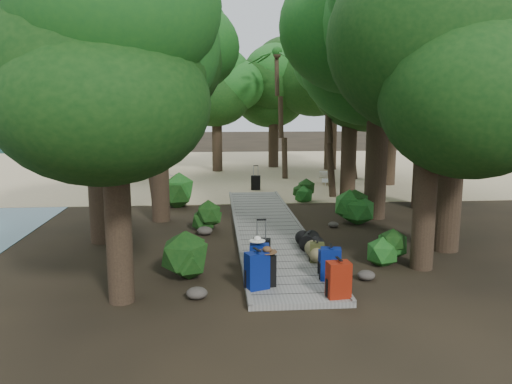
{
  "coord_description": "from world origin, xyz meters",
  "views": [
    {
      "loc": [
        -1.56,
        -13.52,
        3.67
      ],
      "look_at": [
        -0.29,
        1.95,
        1.0
      ],
      "focal_mm": 35.0,
      "sensor_mm": 36.0,
      "label": 1
    }
  ],
  "objects_px": {
    "backpack_left_c": "(259,258)",
    "backpack_right_a": "(338,278)",
    "backpack_left_a": "(257,269)",
    "backpack_left_b": "(265,269)",
    "sun_lounger": "(328,178)",
    "kayak": "(177,181)",
    "suitcase_on_boardwalk": "(261,252)",
    "backpack_right_d": "(317,251)",
    "duffel_right_black": "(309,241)",
    "lone_suitcase_on_sand": "(256,183)",
    "duffel_right_khaki": "(315,251)",
    "backpack_right_b": "(331,262)",
    "backpack_right_c": "(327,261)"
  },
  "relations": [
    {
      "from": "backpack_left_c",
      "to": "backpack_right_b",
      "type": "distance_m",
      "value": 1.49
    },
    {
      "from": "backpack_right_b",
      "to": "lone_suitcase_on_sand",
      "type": "relative_size",
      "value": 1.17
    },
    {
      "from": "backpack_right_b",
      "to": "sun_lounger",
      "type": "relative_size",
      "value": 0.44
    },
    {
      "from": "backpack_right_d",
      "to": "suitcase_on_boardwalk",
      "type": "bearing_deg",
      "value": -165.46
    },
    {
      "from": "lone_suitcase_on_sand",
      "to": "sun_lounger",
      "type": "bearing_deg",
      "value": 29.91
    },
    {
      "from": "backpack_right_d",
      "to": "kayak",
      "type": "relative_size",
      "value": 0.16
    },
    {
      "from": "backpack_right_d",
      "to": "duffel_right_khaki",
      "type": "relative_size",
      "value": 0.87
    },
    {
      "from": "backpack_right_b",
      "to": "duffel_right_khaki",
      "type": "height_order",
      "value": "backpack_right_b"
    },
    {
      "from": "backpack_left_a",
      "to": "backpack_left_b",
      "type": "height_order",
      "value": "backpack_left_a"
    },
    {
      "from": "backpack_left_b",
      "to": "kayak",
      "type": "height_order",
      "value": "backpack_left_b"
    },
    {
      "from": "backpack_right_a",
      "to": "lone_suitcase_on_sand",
      "type": "relative_size",
      "value": 1.2
    },
    {
      "from": "suitcase_on_boardwalk",
      "to": "kayak",
      "type": "bearing_deg",
      "value": 117.59
    },
    {
      "from": "backpack_right_a",
      "to": "backpack_left_a",
      "type": "bearing_deg",
      "value": 152.16
    },
    {
      "from": "duffel_right_khaki",
      "to": "suitcase_on_boardwalk",
      "type": "xyz_separation_m",
      "value": [
        -1.3,
        -0.31,
        0.11
      ]
    },
    {
      "from": "backpack_right_d",
      "to": "lone_suitcase_on_sand",
      "type": "height_order",
      "value": "lone_suitcase_on_sand"
    },
    {
      "from": "duffel_right_black",
      "to": "kayak",
      "type": "bearing_deg",
      "value": 131.2
    },
    {
      "from": "backpack_left_b",
      "to": "sun_lounger",
      "type": "relative_size",
      "value": 0.42
    },
    {
      "from": "backpack_right_d",
      "to": "duffel_right_khaki",
      "type": "distance_m",
      "value": 0.23
    },
    {
      "from": "sun_lounger",
      "to": "backpack_right_a",
      "type": "bearing_deg",
      "value": -91.67
    },
    {
      "from": "lone_suitcase_on_sand",
      "to": "backpack_right_a",
      "type": "bearing_deg",
      "value": -78.94
    },
    {
      "from": "backpack_right_a",
      "to": "duffel_right_black",
      "type": "relative_size",
      "value": 1.16
    },
    {
      "from": "duffel_right_black",
      "to": "backpack_right_d",
      "type": "bearing_deg",
      "value": -69.76
    },
    {
      "from": "duffel_right_khaki",
      "to": "suitcase_on_boardwalk",
      "type": "height_order",
      "value": "suitcase_on_boardwalk"
    },
    {
      "from": "backpack_right_c",
      "to": "sun_lounger",
      "type": "xyz_separation_m",
      "value": [
        2.99,
        13.0,
        -0.11
      ]
    },
    {
      "from": "backpack_left_c",
      "to": "backpack_right_a",
      "type": "xyz_separation_m",
      "value": [
        1.37,
        -1.32,
        0.0
      ]
    },
    {
      "from": "backpack_left_c",
      "to": "sun_lounger",
      "type": "distance_m",
      "value": 13.74
    },
    {
      "from": "backpack_left_a",
      "to": "kayak",
      "type": "distance_m",
      "value": 14.61
    },
    {
      "from": "backpack_left_a",
      "to": "backpack_left_c",
      "type": "distance_m",
      "value": 0.76
    },
    {
      "from": "backpack_left_a",
      "to": "backpack_right_d",
      "type": "distance_m",
      "value": 2.21
    },
    {
      "from": "suitcase_on_boardwalk",
      "to": "sun_lounger",
      "type": "relative_size",
      "value": 0.35
    },
    {
      "from": "backpack_right_b",
      "to": "backpack_right_d",
      "type": "relative_size",
      "value": 1.49
    },
    {
      "from": "backpack_right_d",
      "to": "duffel_right_black",
      "type": "xyz_separation_m",
      "value": [
        0.03,
        1.08,
        -0.04
      ]
    },
    {
      "from": "backpack_left_a",
      "to": "backpack_left_c",
      "type": "relative_size",
      "value": 1.07
    },
    {
      "from": "backpack_right_b",
      "to": "duffel_right_black",
      "type": "relative_size",
      "value": 1.14
    },
    {
      "from": "backpack_right_a",
      "to": "backpack_left_c",
      "type": "bearing_deg",
      "value": 129.29
    },
    {
      "from": "backpack_left_a",
      "to": "duffel_right_black",
      "type": "bearing_deg",
      "value": 39.21
    },
    {
      "from": "backpack_left_b",
      "to": "backpack_right_d",
      "type": "distance_m",
      "value": 2.0
    },
    {
      "from": "duffel_right_black",
      "to": "backpack_left_b",
      "type": "bearing_deg",
      "value": -96.94
    },
    {
      "from": "backpack_left_c",
      "to": "backpack_right_a",
      "type": "distance_m",
      "value": 1.91
    },
    {
      "from": "duffel_right_black",
      "to": "backpack_left_c",
      "type": "bearing_deg",
      "value": -105.26
    },
    {
      "from": "backpack_right_d",
      "to": "duffel_right_khaki",
      "type": "height_order",
      "value": "backpack_right_d"
    },
    {
      "from": "duffel_right_khaki",
      "to": "suitcase_on_boardwalk",
      "type": "relative_size",
      "value": 0.95
    },
    {
      "from": "backpack_left_c",
      "to": "duffel_right_black",
      "type": "height_order",
      "value": "backpack_left_c"
    },
    {
      "from": "kayak",
      "to": "duffel_right_black",
      "type": "bearing_deg",
      "value": -77.89
    },
    {
      "from": "lone_suitcase_on_sand",
      "to": "suitcase_on_boardwalk",
      "type": "bearing_deg",
      "value": -85.16
    },
    {
      "from": "backpack_right_b",
      "to": "backpack_left_a",
      "type": "bearing_deg",
      "value": -155.69
    },
    {
      "from": "backpack_left_c",
      "to": "lone_suitcase_on_sand",
      "type": "xyz_separation_m",
      "value": [
        0.87,
        11.63,
        -0.16
      ]
    },
    {
      "from": "lone_suitcase_on_sand",
      "to": "sun_lounger",
      "type": "distance_m",
      "value": 3.82
    },
    {
      "from": "backpack_right_a",
      "to": "suitcase_on_boardwalk",
      "type": "height_order",
      "value": "backpack_right_a"
    },
    {
      "from": "backpack_left_a",
      "to": "kayak",
      "type": "height_order",
      "value": "backpack_left_a"
    }
  ]
}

